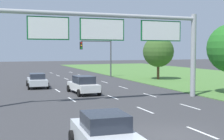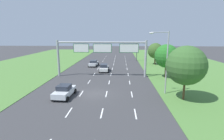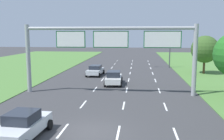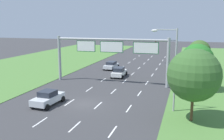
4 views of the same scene
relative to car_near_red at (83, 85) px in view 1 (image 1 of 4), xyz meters
The scene contains 10 objects.
ground_plane 14.99m from the car_near_red, 90.15° to the right, with size 200.00×200.00×0.00m, color #38383A.
lane_dashes_inner_left 3.56m from the car_near_red, 121.03° to the right, with size 0.14×62.40×0.01m.
lane_dashes_inner_right 3.52m from the car_near_red, 60.06° to the right, with size 0.14×62.40×0.01m.
lane_dashes_slip 6.05m from the car_near_red, 29.69° to the right, with size 0.14×62.40×0.01m.
car_near_red is the anchor object (origin of this frame).
car_lead_silver 7.12m from the car_near_red, 117.78° to the left, with size 2.29×4.41×1.49m.
car_mid_lane 16.79m from the car_near_red, 102.80° to the right, with size 2.33×4.33×1.61m.
sign_gantry 6.39m from the car_near_red, 87.31° to the right, with size 17.24×0.44×7.00m.
traffic_light_mast 17.30m from the car_near_red, 67.14° to the left, with size 4.76×0.49×5.60m.
roadside_tree_far 16.25m from the car_near_red, 35.92° to the left, with size 4.11×4.11×5.82m.
Camera 1 is at (-7.52, -12.26, 3.96)m, focal length 50.00 mm.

